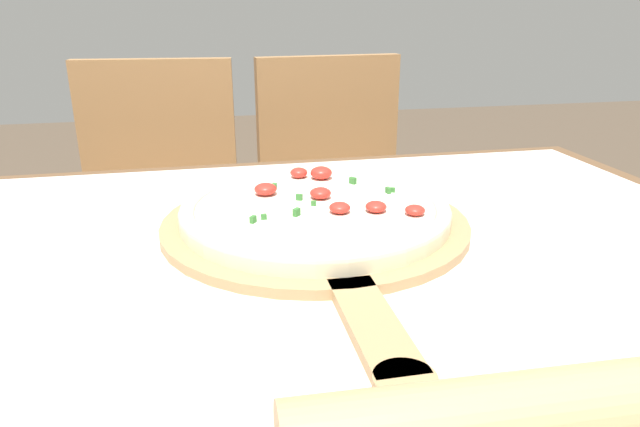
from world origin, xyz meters
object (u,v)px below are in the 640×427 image
(pizza, at_px, (315,209))
(chair_right, at_px, (338,207))
(chair_left, at_px, (161,219))
(rolling_pin, at_px, (578,413))
(pizza_peel, at_px, (318,228))

(pizza, height_order, chair_right, chair_right)
(pizza, distance_m, chair_left, 0.78)
(pizza, bearing_deg, rolling_pin, -78.64)
(pizza, xyz_separation_m, chair_left, (-0.25, 0.69, -0.25))
(chair_left, height_order, chair_right, same)
(rolling_pin, xyz_separation_m, chair_left, (-0.33, 1.11, -0.26))
(rolling_pin, bearing_deg, chair_right, 84.02)
(chair_right, bearing_deg, rolling_pin, -100.95)
(pizza, distance_m, rolling_pin, 0.43)
(pizza_peel, distance_m, chair_right, 0.77)
(pizza_peel, distance_m, pizza, 0.03)
(rolling_pin, bearing_deg, pizza, 101.36)
(pizza_peel, distance_m, chair_left, 0.79)
(pizza_peel, relative_size, pizza, 1.63)
(pizza, distance_m, chair_right, 0.76)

